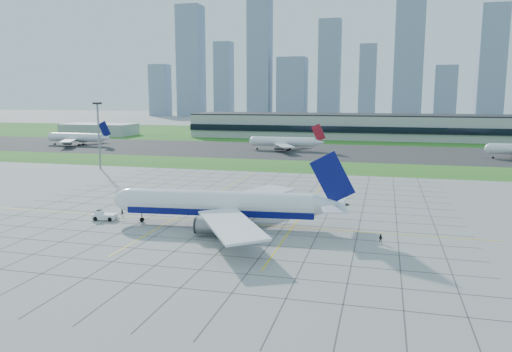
{
  "coord_description": "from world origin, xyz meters",
  "views": [
    {
      "loc": [
        36.58,
        -105.54,
        28.49
      ],
      "look_at": [
        3.78,
        21.49,
        7.0
      ],
      "focal_mm": 35.0,
      "sensor_mm": 36.0,
      "label": 1
    }
  ],
  "objects_px": {
    "airliner": "(222,205)",
    "crew_near": "(122,212)",
    "distant_jet_1": "(285,142)",
    "crew_far": "(381,239)",
    "light_mast": "(98,127)",
    "pushback_tug": "(104,216)",
    "distant_jet_0": "(77,137)"
  },
  "relations": [
    {
      "from": "pushback_tug",
      "to": "crew_near",
      "type": "distance_m",
      "value": 5.31
    },
    {
      "from": "light_mast",
      "to": "airliner",
      "type": "xyz_separation_m",
      "value": [
        72.7,
        -69.0,
        -11.55
      ]
    },
    {
      "from": "light_mast",
      "to": "airliner",
      "type": "bearing_deg",
      "value": -43.5
    },
    {
      "from": "crew_near",
      "to": "distant_jet_1",
      "type": "bearing_deg",
      "value": 32.37
    },
    {
      "from": "light_mast",
      "to": "pushback_tug",
      "type": "distance_m",
      "value": 85.53
    },
    {
      "from": "distant_jet_0",
      "to": "airliner",
      "type": "bearing_deg",
      "value": -47.34
    },
    {
      "from": "pushback_tug",
      "to": "distant_jet_0",
      "type": "height_order",
      "value": "distant_jet_0"
    },
    {
      "from": "airliner",
      "to": "crew_far",
      "type": "height_order",
      "value": "airliner"
    },
    {
      "from": "crew_far",
      "to": "pushback_tug",
      "type": "bearing_deg",
      "value": -172.22
    },
    {
      "from": "airliner",
      "to": "distant_jet_0",
      "type": "relative_size",
      "value": 1.27
    },
    {
      "from": "airliner",
      "to": "distant_jet_1",
      "type": "height_order",
      "value": "airliner"
    },
    {
      "from": "pushback_tug",
      "to": "distant_jet_1",
      "type": "xyz_separation_m",
      "value": [
        12.23,
        152.33,
        3.53
      ]
    },
    {
      "from": "crew_near",
      "to": "distant_jet_0",
      "type": "xyz_separation_m",
      "value": [
        -108.4,
        143.2,
        3.68
      ]
    },
    {
      "from": "airliner",
      "to": "distant_jet_1",
      "type": "xyz_separation_m",
      "value": [
        -15.71,
        150.06,
        -0.15
      ]
    },
    {
      "from": "distant_jet_0",
      "to": "crew_near",
      "type": "bearing_deg",
      "value": -52.87
    },
    {
      "from": "light_mast",
      "to": "distant_jet_1",
      "type": "distance_m",
      "value": 99.78
    },
    {
      "from": "light_mast",
      "to": "distant_jet_0",
      "type": "height_order",
      "value": "light_mast"
    },
    {
      "from": "crew_near",
      "to": "distant_jet_1",
      "type": "xyz_separation_m",
      "value": [
        10.31,
        147.39,
        3.68
      ]
    },
    {
      "from": "crew_near",
      "to": "airliner",
      "type": "bearing_deg",
      "value": -59.48
    },
    {
      "from": "light_mast",
      "to": "distant_jet_0",
      "type": "xyz_separation_m",
      "value": [
        -61.72,
        76.87,
        -11.7
      ]
    },
    {
      "from": "airliner",
      "to": "crew_near",
      "type": "distance_m",
      "value": 26.44
    },
    {
      "from": "airliner",
      "to": "crew_far",
      "type": "relative_size",
      "value": 29.24
    },
    {
      "from": "airliner",
      "to": "light_mast",
      "type": "bearing_deg",
      "value": 131.11
    },
    {
      "from": "crew_far",
      "to": "distant_jet_0",
      "type": "distance_m",
      "value": 226.37
    },
    {
      "from": "airliner",
      "to": "distant_jet_0",
      "type": "bearing_deg",
      "value": 127.27
    },
    {
      "from": "distant_jet_0",
      "to": "distant_jet_1",
      "type": "height_order",
      "value": "same"
    },
    {
      "from": "crew_far",
      "to": "crew_near",
      "type": "bearing_deg",
      "value": -176.99
    },
    {
      "from": "airliner",
      "to": "crew_near",
      "type": "relative_size",
      "value": 33.88
    },
    {
      "from": "light_mast",
      "to": "distant_jet_1",
      "type": "relative_size",
      "value": 0.6
    },
    {
      "from": "pushback_tug",
      "to": "crew_far",
      "type": "xyz_separation_m",
      "value": [
        61.92,
        -3.09,
        -0.03
      ]
    },
    {
      "from": "crew_far",
      "to": "distant_jet_1",
      "type": "height_order",
      "value": "distant_jet_1"
    },
    {
      "from": "light_mast",
      "to": "crew_near",
      "type": "height_order",
      "value": "light_mast"
    }
  ]
}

